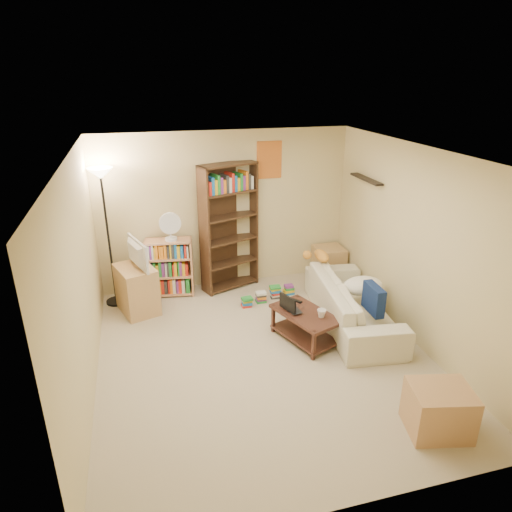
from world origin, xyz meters
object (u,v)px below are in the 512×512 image
(sofa, at_px, (352,302))
(short_bookshelf, at_px, (170,268))
(tv_stand, at_px, (137,289))
(mug, at_px, (321,313))
(side_table, at_px, (329,263))
(floor_lamp, at_px, (103,198))
(end_cabinet, at_px, (439,410))
(laptop, at_px, (295,308))
(tabby_cat, at_px, (319,256))
(coffee_table, at_px, (305,322))
(television, at_px, (133,254))
(tall_bookshelf, at_px, (229,225))
(desk_fan, at_px, (170,226))

(sofa, distance_m, short_bookshelf, 2.84)
(tv_stand, bearing_deg, sofa, -39.52)
(mug, distance_m, side_table, 2.15)
(floor_lamp, height_order, end_cabinet, floor_lamp)
(sofa, distance_m, end_cabinet, 2.15)
(sofa, height_order, tv_stand, tv_stand)
(laptop, relative_size, mug, 3.17)
(floor_lamp, bearing_deg, sofa, -24.73)
(short_bookshelf, bearing_deg, tabby_cat, -9.18)
(coffee_table, relative_size, mug, 8.26)
(laptop, bearing_deg, coffee_table, -151.78)
(side_table, bearing_deg, short_bookshelf, 178.99)
(mug, relative_size, television, 0.18)
(tabby_cat, distance_m, tall_bookshelf, 1.48)
(floor_lamp, bearing_deg, side_table, 0.25)
(tv_stand, bearing_deg, tall_bookshelf, -1.26)
(television, distance_m, desk_fan, 0.73)
(tv_stand, relative_size, end_cabinet, 1.21)
(desk_fan, bearing_deg, television, -146.44)
(tabby_cat, height_order, end_cabinet, tabby_cat)
(television, bearing_deg, floor_lamp, 23.65)
(mug, distance_m, television, 2.77)
(end_cabinet, bearing_deg, floor_lamp, 130.54)
(sofa, bearing_deg, desk_fan, 64.21)
(floor_lamp, bearing_deg, laptop, -34.71)
(television, xyz_separation_m, short_bookshelf, (0.52, 0.42, -0.45))
(sofa, bearing_deg, short_bookshelf, 64.01)
(sofa, relative_size, mug, 17.68)
(coffee_table, distance_m, laptop, 0.23)
(coffee_table, bearing_deg, end_cabinet, -90.91)
(laptop, bearing_deg, television, 49.82)
(floor_lamp, height_order, side_table, floor_lamp)
(tall_bookshelf, bearing_deg, sofa, -68.41)
(sofa, xyz_separation_m, television, (-2.90, 1.12, 0.59))
(laptop, relative_size, floor_lamp, 0.19)
(sofa, relative_size, tall_bookshelf, 1.09)
(coffee_table, bearing_deg, tall_bookshelf, 87.67)
(mug, relative_size, floor_lamp, 0.06)
(floor_lamp, bearing_deg, coffee_table, -35.73)
(tv_stand, xyz_separation_m, end_cabinet, (2.78, -3.27, -0.11))
(tall_bookshelf, bearing_deg, short_bookshelf, 161.86)
(tabby_cat, distance_m, laptop, 1.25)
(tabby_cat, height_order, tall_bookshelf, tall_bookshelf)
(floor_lamp, bearing_deg, desk_fan, 1.10)
(mug, relative_size, short_bookshelf, 0.14)
(television, xyz_separation_m, floor_lamp, (-0.33, 0.36, 0.75))
(laptop, height_order, floor_lamp, floor_lamp)
(tall_bookshelf, xyz_separation_m, floor_lamp, (-1.82, -0.10, 0.58))
(mug, xyz_separation_m, television, (-2.25, 1.54, 0.45))
(tv_stand, bearing_deg, television, 0.00)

